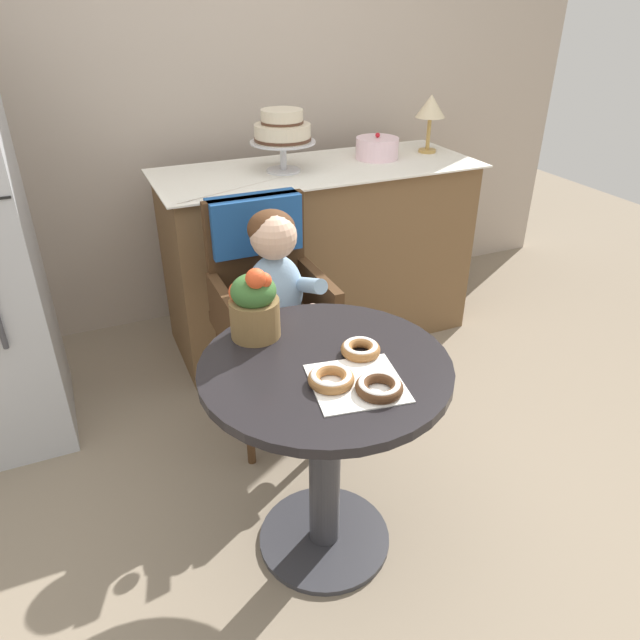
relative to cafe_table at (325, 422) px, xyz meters
The scene contains 14 objects.
ground_plane 0.51m from the cafe_table, ahead, with size 8.00×8.00×0.00m, color gray.
back_wall 2.03m from the cafe_table, 90.00° to the left, with size 4.80×0.10×2.70m, color #B2A393.
cafe_table is the anchor object (origin of this frame).
wicker_chair 0.75m from the cafe_table, 84.50° to the left, with size 0.42×0.45×0.95m.
seated_child 0.61m from the cafe_table, 83.04° to the left, with size 0.27×0.32×0.73m.
paper_napkin 0.25m from the cafe_table, 73.96° to the right, with size 0.24×0.23×0.00m, color white.
donut_front 0.26m from the cafe_table, ahead, with size 0.11×0.11×0.03m.
donut_mid 0.30m from the cafe_table, 68.93° to the right, with size 0.13×0.13×0.03m.
donut_side 0.25m from the cafe_table, 105.46° to the right, with size 0.13×0.13×0.03m.
flower_vase 0.41m from the cafe_table, 119.92° to the left, with size 0.15×0.15×0.24m.
display_counter 1.41m from the cafe_table, 67.07° to the left, with size 1.56×0.62×0.90m.
tiered_cake_stand 1.47m from the cafe_table, 74.05° to the left, with size 0.30×0.30×0.28m.
round_layer_cake 1.67m from the cafe_table, 56.57° to the left, with size 0.21×0.21×0.13m.
table_lamp 1.90m from the cafe_table, 48.64° to the left, with size 0.15×0.15×0.28m.
Camera 1 is at (-0.57, -1.25, 1.63)m, focal length 32.88 mm.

